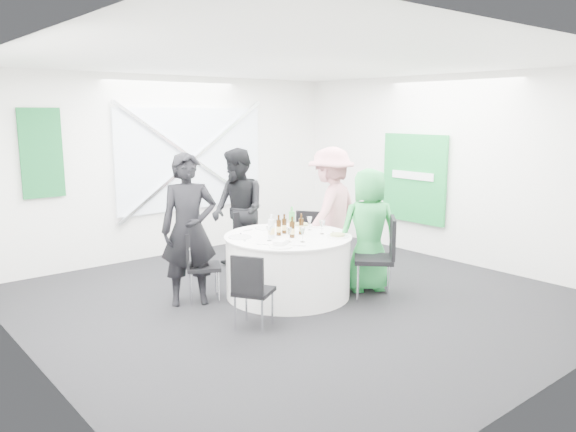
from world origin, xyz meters
TOP-DOWN VIEW (x-y plane):
  - floor at (0.00, 0.00)m, footprint 6.00×6.00m
  - ceiling at (0.00, 0.00)m, footprint 6.00×6.00m
  - wall_back at (0.00, 3.00)m, footprint 6.00×0.00m
  - wall_front at (0.00, -3.00)m, footprint 6.00×0.00m
  - wall_left at (-3.00, 0.00)m, footprint 0.00×6.00m
  - wall_right at (3.00, 0.00)m, footprint 0.00×6.00m
  - window_panel at (0.30, 2.96)m, footprint 2.60×0.03m
  - window_brace_a at (0.30, 2.92)m, footprint 2.63×0.05m
  - window_brace_b at (0.30, 2.92)m, footprint 2.63×0.05m
  - green_banner at (-2.00, 2.95)m, footprint 0.55×0.04m
  - green_sign at (2.94, 0.60)m, footprint 0.05×1.20m
  - banquet_table at (0.00, 0.20)m, footprint 1.56×1.56m
  - chair_back at (0.20, 1.29)m, footprint 0.46×0.47m
  - chair_back_left at (-0.98, 0.72)m, footprint 0.53×0.53m
  - chair_back_right at (0.86, 0.81)m, footprint 0.55×0.54m
  - chair_front_right at (0.79, -0.62)m, footprint 0.65×0.65m
  - chair_front_left at (-1.02, -0.43)m, footprint 0.51×0.51m
  - person_man_back_left at (-1.08, 0.71)m, footprint 0.77×0.67m
  - person_man_back at (0.14, 1.47)m, footprint 0.56×0.90m
  - person_woman_pink at (1.09, 0.58)m, footprint 1.26×0.88m
  - person_woman_green at (0.91, -0.29)m, footprint 0.91×0.80m
  - plate_back at (0.04, 0.70)m, footprint 0.27×0.27m
  - plate_back_left at (-0.53, 0.47)m, footprint 0.27×0.27m
  - plate_back_right at (0.48, 0.51)m, footprint 0.28×0.28m
  - plate_front_right at (0.40, -0.25)m, footprint 0.27×0.27m
  - plate_front_left at (-0.45, -0.21)m, footprint 0.26×0.26m
  - napkin at (-0.41, -0.17)m, footprint 0.21×0.18m
  - beer_bottle_a at (-0.09, 0.27)m, footprint 0.06×0.06m
  - beer_bottle_b at (0.04, 0.32)m, footprint 0.06×0.06m
  - beer_bottle_c at (0.16, 0.14)m, footprint 0.06×0.06m
  - beer_bottle_d at (-0.04, 0.07)m, footprint 0.06×0.06m
  - green_water_bottle at (0.16, 0.32)m, footprint 0.08×0.08m
  - clear_water_bottle at (-0.26, 0.20)m, footprint 0.08×0.08m
  - wine_glass_a at (-0.35, 0.12)m, footprint 0.07×0.07m
  - wine_glass_b at (0.41, 0.27)m, footprint 0.07×0.07m
  - wine_glass_c at (0.37, -0.01)m, footprint 0.07×0.07m
  - wine_glass_d at (-0.10, -0.18)m, footprint 0.07×0.07m
  - wine_glass_e at (-0.22, -0.08)m, footprint 0.07×0.07m
  - fork_a at (0.35, -0.26)m, footprint 0.10×0.13m
  - knife_a at (0.51, -0.06)m, footprint 0.11×0.12m
  - fork_b at (-0.42, 0.59)m, footprint 0.08×0.14m
  - knife_b at (-0.56, 0.33)m, footprint 0.09×0.14m
  - fork_c at (-0.54, -0.01)m, footprint 0.10×0.13m
  - knife_c at (-0.26, -0.31)m, footprint 0.12×0.12m
  - fork_d at (0.17, 0.75)m, footprint 0.15×0.02m
  - knife_d at (-0.22, 0.73)m, footprint 0.15×0.03m
  - fork_e at (0.57, 0.28)m, footprint 0.08×0.14m
  - knife_e at (0.39, 0.62)m, footprint 0.09×0.14m

SIDE VIEW (x-z plane):
  - floor at x=0.00m, z-range 0.00..0.00m
  - banquet_table at x=0.00m, z-range 0.00..0.76m
  - chair_front_left at x=-1.02m, z-range 0.07..0.88m
  - chair_back_right at x=0.86m, z-range 0.07..0.93m
  - chair_back_left at x=-0.98m, z-range 0.07..0.94m
  - chair_back at x=0.20m, z-range 0.07..0.94m
  - chair_front_right at x=0.79m, z-range 0.09..1.10m
  - fork_a at x=0.35m, z-range 0.76..0.77m
  - knife_a at x=0.51m, z-range 0.76..0.77m
  - fork_b at x=-0.42m, z-range 0.76..0.77m
  - knife_b at x=-0.56m, z-range 0.76..0.77m
  - fork_c at x=-0.54m, z-range 0.76..0.77m
  - knife_c at x=-0.26m, z-range 0.76..0.77m
  - fork_d at x=0.17m, z-range 0.76..0.77m
  - knife_d at x=-0.22m, z-range 0.76..0.77m
  - fork_e at x=0.57m, z-range 0.76..0.77m
  - knife_e at x=0.39m, z-range 0.76..0.77m
  - plate_back at x=0.04m, z-range 0.76..0.77m
  - plate_back_left at x=-0.53m, z-range 0.76..0.77m
  - plate_front_left at x=-0.45m, z-range 0.76..0.77m
  - plate_back_right at x=0.48m, z-range 0.76..0.80m
  - plate_front_right at x=0.40m, z-range 0.76..0.80m
  - person_woman_green at x=0.91m, z-range 0.00..1.56m
  - napkin at x=-0.41m, z-range 0.78..0.82m
  - beer_bottle_b at x=0.04m, z-range 0.73..0.97m
  - beer_bottle_a at x=-0.09m, z-range 0.73..0.98m
  - beer_bottle_d at x=-0.04m, z-range 0.73..0.99m
  - beer_bottle_c at x=0.16m, z-range 0.73..0.99m
  - clear_water_bottle at x=-0.26m, z-range 0.73..1.02m
  - person_man_back at x=0.14m, z-range 0.00..1.76m
  - wine_glass_a at x=-0.35m, z-range 0.80..0.97m
  - wine_glass_b at x=0.41m, z-range 0.80..0.97m
  - wine_glass_c at x=0.37m, z-range 0.80..0.97m
  - wine_glass_d at x=-0.10m, z-range 0.80..0.97m
  - wine_glass_e at x=-0.22m, z-range 0.80..0.97m
  - person_woman_pink at x=1.09m, z-range 0.00..1.77m
  - green_water_bottle at x=0.16m, z-range 0.73..1.05m
  - person_man_back_left at x=-1.08m, z-range 0.00..1.79m
  - green_sign at x=2.94m, z-range 0.50..1.90m
  - wall_back at x=0.00m, z-range -1.60..4.40m
  - wall_front at x=0.00m, z-range -1.60..4.40m
  - wall_left at x=-3.00m, z-range -1.60..4.40m
  - wall_right at x=3.00m, z-range -1.60..4.40m
  - window_panel at x=0.30m, z-range 0.70..2.30m
  - window_brace_a at x=0.30m, z-range 0.58..2.42m
  - window_brace_b at x=0.30m, z-range 0.58..2.42m
  - green_banner at x=-2.00m, z-range 1.10..2.30m
  - ceiling at x=0.00m, z-range 2.80..2.80m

